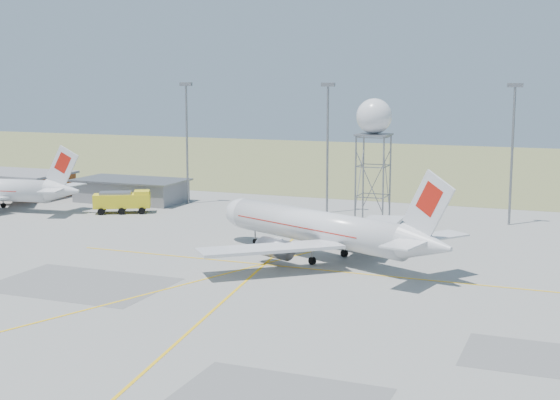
% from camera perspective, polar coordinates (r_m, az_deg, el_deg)
% --- Properties ---
extents(ground, '(400.00, 400.00, 0.00)m').
position_cam_1_polar(ground, '(61.53, -7.34, -11.31)').
color(ground, gray).
rests_on(ground, ground).
extents(grass_strip, '(400.00, 120.00, 0.03)m').
position_cam_1_polar(grass_strip, '(193.59, 13.21, 2.39)').
color(grass_strip, olive).
rests_on(grass_strip, ground).
extents(building_grey, '(19.00, 10.00, 3.90)m').
position_cam_1_polar(building_grey, '(137.20, -10.83, 0.69)').
color(building_grey, gray).
rests_on(building_grey, ground).
extents(mast_a, '(2.20, 0.50, 20.50)m').
position_cam_1_polar(mast_a, '(132.78, -6.84, 4.90)').
color(mast_a, slate).
rests_on(mast_a, ground).
extents(mast_b, '(2.20, 0.50, 20.50)m').
position_cam_1_polar(mast_b, '(122.83, 3.50, 4.63)').
color(mast_b, slate).
rests_on(mast_b, ground).
extents(mast_c, '(2.20, 0.50, 20.50)m').
position_cam_1_polar(mast_c, '(117.14, 16.65, 4.07)').
color(mast_c, slate).
rests_on(mast_c, ground).
extents(airliner_main, '(33.36, 31.08, 11.94)m').
position_cam_1_polar(airliner_main, '(91.97, 2.96, -2.09)').
color(airliner_main, silver).
rests_on(airliner_main, ground).
extents(radar_tower, '(5.07, 5.07, 18.36)m').
position_cam_1_polar(radar_tower, '(112.81, 6.85, 3.30)').
color(radar_tower, slate).
rests_on(radar_tower, ground).
extents(fire_truck, '(9.18, 6.81, 3.54)m').
position_cam_1_polar(fire_truck, '(125.94, -11.37, -0.17)').
color(fire_truck, yellow).
rests_on(fire_truck, ground).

